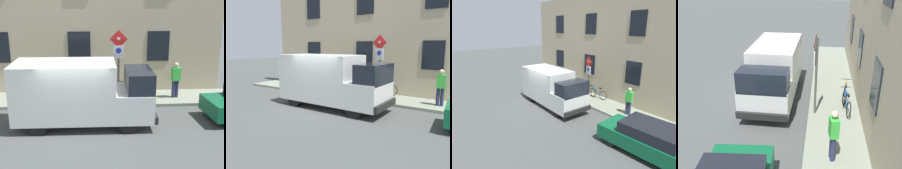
# 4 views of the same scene
# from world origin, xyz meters

# --- Properties ---
(ground_plane) EXTENTS (80.00, 80.00, 0.00)m
(ground_plane) POSITION_xyz_m (0.00, 0.00, 0.00)
(ground_plane) COLOR #434746
(sidewalk_slab) EXTENTS (2.10, 16.34, 0.14)m
(sidewalk_slab) POSITION_xyz_m (3.19, 0.00, 0.07)
(sidewalk_slab) COLOR gray
(sidewalk_slab) RESTS_ON ground_plane
(building_facade) EXTENTS (0.75, 14.34, 7.65)m
(building_facade) POSITION_xyz_m (4.59, 0.00, 3.83)
(building_facade) COLOR tan
(building_facade) RESTS_ON ground_plane
(sign_post_stacked) EXTENTS (0.18, 0.56, 3.21)m
(sign_post_stacked) POSITION_xyz_m (2.35, -1.80, 2.30)
(sign_post_stacked) COLOR #474C47
(sign_post_stacked) RESTS_ON sidewalk_slab
(delivery_van) EXTENTS (2.05, 5.35, 2.50)m
(delivery_van) POSITION_xyz_m (0.44, -0.22, 1.33)
(delivery_van) COLOR silver
(delivery_van) RESTS_ON ground_plane
(bicycle_blue) EXTENTS (0.46, 1.71, 0.89)m
(bicycle_blue) POSITION_xyz_m (3.69, -1.45, 0.51)
(bicycle_blue) COLOR black
(bicycle_blue) RESTS_ON sidewalk_slab
(bicycle_orange) EXTENTS (0.46, 1.72, 0.89)m
(bicycle_orange) POSITION_xyz_m (3.69, -0.58, 0.51)
(bicycle_orange) COLOR black
(bicycle_orange) RESTS_ON sidewalk_slab
(pedestrian) EXTENTS (0.33, 0.44, 1.72)m
(pedestrian) POSITION_xyz_m (3.04, -4.60, 1.07)
(pedestrian) COLOR #262B47
(pedestrian) RESTS_ON sidewalk_slab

